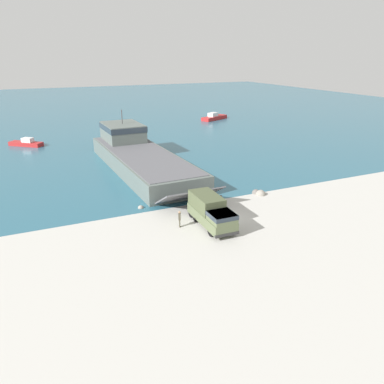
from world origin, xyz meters
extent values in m
plane|color=#B7B5AD|center=(0.00, 0.00, 0.00)|extent=(240.00, 240.00, 0.00)
cube|color=#285B70|center=(0.00, 95.09, 0.00)|extent=(240.00, 180.00, 0.01)
cube|color=#56605B|center=(-2.66, 21.27, 1.29)|extent=(9.65, 30.02, 2.57)
cube|color=#56565B|center=(-2.66, 21.27, 2.61)|extent=(8.92, 28.81, 0.08)
cube|color=#56605B|center=(-3.00, 31.48, 4.08)|extent=(6.35, 8.53, 3.02)
cube|color=#28333D|center=(-3.00, 31.48, 4.99)|extent=(6.53, 8.61, 0.90)
cylinder|color=#3F3F42|center=(-3.00, 31.48, 6.79)|extent=(0.16, 0.16, 2.40)
cube|color=#56565B|center=(-2.11, 4.46, 1.46)|extent=(7.51, 4.21, 2.37)
cube|color=#566042|center=(-2.13, -1.10, 0.93)|extent=(2.68, 7.19, 1.07)
cube|color=#566042|center=(-2.18, -3.45, 1.90)|extent=(2.43, 2.48, 0.87)
cube|color=#28333D|center=(-2.18, -3.45, 2.12)|extent=(2.51, 2.50, 0.44)
cube|color=#495236|center=(-2.10, 0.11, 2.24)|extent=(2.52, 4.56, 1.55)
cube|color=#2D2D2D|center=(-2.21, -4.59, 0.54)|extent=(2.59, 0.30, 0.32)
cylinder|color=black|center=(-1.12, -3.33, 0.60)|extent=(0.38, 1.22, 1.21)
cylinder|color=black|center=(-3.24, -3.29, 0.60)|extent=(0.38, 1.22, 1.21)
cylinder|color=black|center=(-1.03, 0.54, 0.60)|extent=(0.38, 1.22, 1.21)
cylinder|color=black|center=(-3.16, 0.58, 0.60)|extent=(0.38, 1.22, 1.21)
cylinder|color=black|center=(-1.01, 1.64, 0.60)|extent=(0.38, 1.22, 1.21)
cylinder|color=black|center=(-3.13, 1.68, 0.60)|extent=(0.38, 1.22, 1.21)
cylinder|color=#4C4738|center=(-5.30, -0.04, 0.43)|extent=(0.14, 0.14, 0.87)
cylinder|color=#4C4738|center=(-5.36, -0.20, 0.43)|extent=(0.14, 0.14, 0.87)
cube|color=#4C4738|center=(-5.33, -0.12, 1.21)|extent=(0.38, 0.50, 0.69)
sphere|color=tan|center=(-5.33, -0.12, 1.67)|extent=(0.24, 0.24, 0.24)
cube|color=#B22323|center=(29.45, 58.97, 0.46)|extent=(8.89, 6.10, 0.93)
cube|color=silver|center=(28.87, 58.68, 1.44)|extent=(3.11, 2.73, 1.02)
cube|color=#B22323|center=(-18.80, 46.29, 0.39)|extent=(6.41, 5.77, 0.77)
cube|color=silver|center=(-18.41, 45.97, 1.20)|extent=(2.42, 2.33, 0.85)
cylinder|color=#333338|center=(1.88, 4.23, 0.33)|extent=(0.31, 0.31, 0.66)
sphere|color=#333338|center=(1.88, 4.23, 0.75)|extent=(0.35, 0.35, 0.35)
sphere|color=gray|center=(-7.54, 6.48, 0.00)|extent=(0.68, 0.68, 0.68)
sphere|color=#66605B|center=(7.54, 5.12, 0.00)|extent=(1.06, 1.06, 1.06)
sphere|color=gray|center=(7.78, 4.41, 0.00)|extent=(1.29, 1.29, 1.29)
camera|label=1|loc=(-18.67, -32.88, 16.97)|focal=35.00mm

